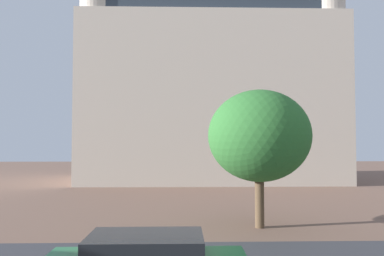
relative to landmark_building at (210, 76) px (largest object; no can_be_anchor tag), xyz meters
The scene contains 2 objects.
landmark_building is the anchor object (origin of this frame).
tree_curb_far 19.87m from the landmark_building, 88.31° to the right, with size 4.11×4.11×5.51m.
Camera 1 is at (0.04, 0.31, 3.35)m, focal length 35.12 mm.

